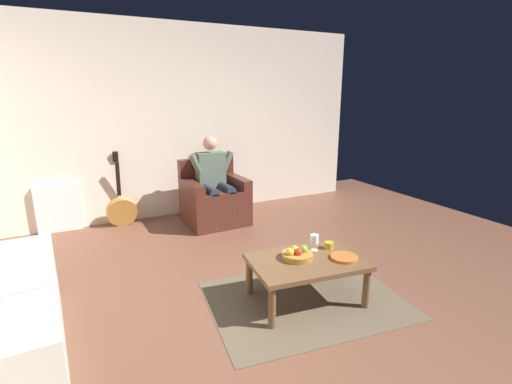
{
  "coord_description": "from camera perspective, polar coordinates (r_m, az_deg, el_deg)",
  "views": [
    {
      "loc": [
        1.45,
        2.16,
        1.76
      ],
      "look_at": [
        -0.32,
        -1.36,
        0.71
      ],
      "focal_mm": 26.35,
      "sensor_mm": 36.0,
      "label": 1
    }
  ],
  "objects": [
    {
      "name": "coffee_table",
      "position": [
        3.29,
        7.67,
        -10.94
      ],
      "size": [
        1.02,
        0.75,
        0.39
      ],
      "rotation": [
        0.0,
        0.0,
        -0.12
      ],
      "color": "brown",
      "rests_on": "ground"
    },
    {
      "name": "person_seated",
      "position": [
        5.1,
        -6.34,
        2.1
      ],
      "size": [
        0.65,
        0.59,
        1.19
      ],
      "rotation": [
        0.0,
        0.0,
        0.03
      ],
      "color": "#566855",
      "rests_on": "ground"
    },
    {
      "name": "wine_glass_near",
      "position": [
        3.41,
        8.86,
        -7.24
      ],
      "size": [
        0.08,
        0.08,
        0.15
      ],
      "color": "silver",
      "rests_on": "coffee_table"
    },
    {
      "name": "candle_jar",
      "position": [
        3.5,
        11.02,
        -7.95
      ],
      "size": [
        0.08,
        0.08,
        0.06
      ],
      "primitive_type": "cylinder",
      "color": "gold",
      "rests_on": "coffee_table"
    },
    {
      "name": "ground_plane",
      "position": [
        3.15,
        6.32,
        -19.23
      ],
      "size": [
        7.55,
        7.55,
        0.0
      ],
      "primitive_type": "plane",
      "color": "brown"
    },
    {
      "name": "armchair",
      "position": [
        5.2,
        -6.37,
        -1.28
      ],
      "size": [
        0.82,
        0.74,
        0.87
      ],
      "rotation": [
        0.0,
        0.0,
        0.03
      ],
      "color": "#4D241C",
      "rests_on": "ground"
    },
    {
      "name": "rug",
      "position": [
        3.45,
        7.47,
        -15.87
      ],
      "size": [
        1.79,
        1.43,
        0.01
      ],
      "primitive_type": "cube",
      "rotation": [
        0.0,
        0.0,
        -0.12
      ],
      "color": "brown",
      "rests_on": "ground"
    },
    {
      "name": "guitar",
      "position": [
        5.39,
        -19.72,
        -2.48
      ],
      "size": [
        0.4,
        0.27,
        1.0
      ],
      "color": "#B9833B",
      "rests_on": "ground"
    },
    {
      "name": "wall_back",
      "position": [
        5.55,
        -11.59,
        10.32
      ],
      "size": [
        5.71,
        0.06,
        2.69
      ],
      "primitive_type": "cube",
      "color": "beige",
      "rests_on": "ground"
    },
    {
      "name": "radiator",
      "position": [
        5.47,
        -27.81,
        -2.24
      ],
      "size": [
        0.53,
        0.06,
        0.62
      ],
      "primitive_type": "cube",
      "color": "white",
      "rests_on": "ground"
    },
    {
      "name": "fruit_bowl",
      "position": [
        3.26,
        6.26,
        -9.38
      ],
      "size": [
        0.27,
        0.27,
        0.11
      ],
      "color": "#A27530",
      "rests_on": "coffee_table"
    },
    {
      "name": "decorative_dish",
      "position": [
        3.33,
        13.24,
        -9.65
      ],
      "size": [
        0.23,
        0.23,
        0.02
      ],
      "primitive_type": "cylinder",
      "color": "#BA642C",
      "rests_on": "coffee_table"
    }
  ]
}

